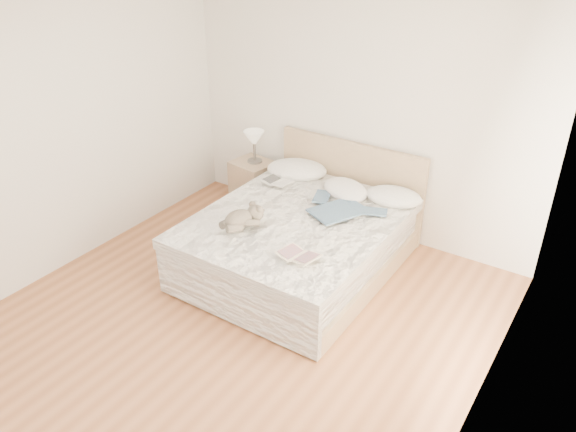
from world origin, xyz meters
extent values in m
cube|color=brown|center=(0.00, 0.00, 0.00)|extent=(4.00, 4.50, 0.00)
cube|color=silver|center=(0.00, 2.25, 1.35)|extent=(4.00, 0.02, 2.70)
cube|color=silver|center=(-2.00, 0.00, 1.35)|extent=(0.02, 4.50, 2.70)
cube|color=silver|center=(2.00, 0.00, 1.35)|extent=(0.02, 4.50, 2.70)
cube|color=white|center=(1.99, 0.30, 1.45)|extent=(0.02, 1.30, 1.10)
cube|color=tan|center=(0.00, 1.15, 0.10)|extent=(1.68, 2.08, 0.20)
cube|color=white|center=(0.00, 1.15, 0.35)|extent=(1.60, 2.00, 0.30)
cube|color=white|center=(0.00, 1.10, 0.54)|extent=(1.72, 2.05, 0.10)
cube|color=tan|center=(0.00, 2.19, 0.50)|extent=(1.70, 0.06, 1.00)
cube|color=tan|center=(-1.18, 2.00, 0.28)|extent=(0.50, 0.46, 0.56)
cylinder|color=#4A4540|center=(-1.17, 2.02, 0.57)|extent=(0.17, 0.17, 0.02)
cylinder|color=#403B36|center=(-1.17, 2.02, 0.70)|extent=(0.03, 0.03, 0.24)
cone|color=#F1E9CD|center=(-1.17, 2.02, 0.85)|extent=(0.30, 0.30, 0.17)
ellipsoid|color=white|center=(-0.54, 1.95, 0.64)|extent=(0.78, 0.66, 0.20)
ellipsoid|color=white|center=(0.14, 1.81, 0.64)|extent=(0.66, 0.59, 0.16)
ellipsoid|color=white|center=(0.62, 1.93, 0.64)|extent=(0.61, 0.47, 0.17)
cube|color=silver|center=(-0.55, 1.59, 0.63)|extent=(0.33, 0.25, 0.02)
cube|color=beige|center=(0.40, 0.51, 0.63)|extent=(0.37, 0.28, 0.02)
camera|label=1|loc=(2.48, -2.80, 3.17)|focal=35.00mm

